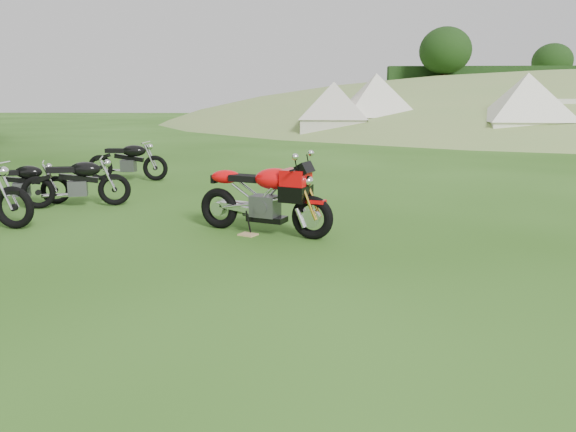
# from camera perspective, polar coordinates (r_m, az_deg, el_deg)

# --- Properties ---
(ground) EXTENTS (120.00, 120.00, 0.00)m
(ground) POSITION_cam_1_polar(r_m,az_deg,el_deg) (6.86, 0.88, -5.22)
(ground) COLOR #224B10
(ground) RESTS_ON ground
(sport_motorcycle) EXTENTS (2.16, 1.31, 1.27)m
(sport_motorcycle) POSITION_cam_1_polar(r_m,az_deg,el_deg) (8.39, -2.49, 2.45)
(sport_motorcycle) COLOR red
(sport_motorcycle) RESTS_ON ground
(plywood_board) EXTENTS (0.32, 0.30, 0.02)m
(plywood_board) POSITION_cam_1_polar(r_m,az_deg,el_deg) (8.42, -4.08, -1.89)
(plywood_board) COLOR tan
(plywood_board) RESTS_ON ground
(vintage_moto_a) EXTENTS (1.92, 0.94, 0.99)m
(vintage_moto_a) POSITION_cam_1_polar(r_m,az_deg,el_deg) (11.13, -20.73, 3.35)
(vintage_moto_a) COLOR black
(vintage_moto_a) RESTS_ON ground
(vintage_moto_b) EXTENTS (1.71, 1.02, 0.89)m
(vintage_moto_b) POSITION_cam_1_polar(r_m,az_deg,el_deg) (11.64, -25.56, 3.05)
(vintage_moto_b) COLOR black
(vintage_moto_b) RESTS_ON ground
(vintage_moto_d) EXTENTS (1.94, 0.51, 1.01)m
(vintage_moto_d) POSITION_cam_1_polar(r_m,az_deg,el_deg) (14.27, -16.01, 5.50)
(vintage_moto_d) COLOR black
(vintage_moto_d) RESTS_ON ground
(tent_left) EXTENTS (3.18, 3.18, 2.67)m
(tent_left) POSITION_cam_1_polar(r_m,az_deg,el_deg) (27.88, 4.65, 10.67)
(tent_left) COLOR beige
(tent_left) RESTS_ON ground
(tent_mid) EXTENTS (3.79, 3.79, 2.91)m
(tent_mid) POSITION_cam_1_polar(r_m,az_deg,el_deg) (28.72, 8.88, 10.84)
(tent_mid) COLOR silver
(tent_mid) RESTS_ON ground
(tent_right) EXTENTS (3.51, 3.51, 2.83)m
(tent_right) POSITION_cam_1_polar(r_m,az_deg,el_deg) (26.16, 22.99, 9.84)
(tent_right) COLOR white
(tent_right) RESTS_ON ground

